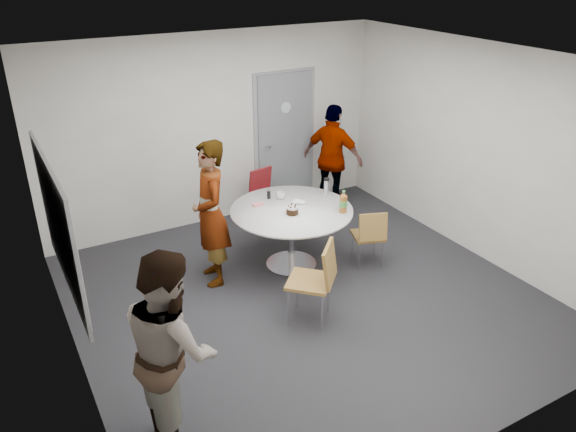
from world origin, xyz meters
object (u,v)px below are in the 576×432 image
person_main (211,214)px  person_right (333,158)px  table (293,217)px  chair_near_left (318,275)px  whiteboard (59,226)px  chair_far (265,191)px  door (285,141)px  chair_near_right (370,233)px  person_left (172,349)px

person_main → person_right: size_ratio=1.08×
table → chair_near_left: size_ratio=1.61×
table → chair_near_left: bearing=-107.6°
chair_near_left → person_main: size_ratio=0.53×
person_right → table: bearing=101.3°
chair_near_left → table: bearing=27.0°
whiteboard → chair_far: size_ratio=2.32×
door → chair_near_right: 2.31m
person_left → person_right: 4.75m
table → person_left: person_left is taller
chair_near_right → person_main: 1.99m
table → whiteboard: bearing=-168.7°
person_main → table: bearing=90.2°
chair_near_right → whiteboard: bearing=-159.4°
door → whiteboard: bearing=-147.3°
chair_near_right → chair_near_left: bearing=-130.9°
person_main → person_right: (2.39, 1.04, -0.07)m
whiteboard → person_main: (1.70, 0.71, -0.57)m
table → person_left: size_ratio=0.88×
table → chair_near_right: size_ratio=1.94×
whiteboard → chair_near_left: bearing=-14.8°
chair_near_left → whiteboard: bearing=119.8°
whiteboard → chair_far: 3.60m
door → chair_near_left: bearing=-112.8°
person_main → person_left: size_ratio=1.03×
door → person_main: door is taller
person_left → door: bearing=-40.6°
chair_near_left → person_main: 1.51m
person_main → chair_far: bearing=140.6°
person_left → person_right: person_left is taller
chair_near_left → chair_far: (0.63, 2.43, -0.07)m
chair_near_left → door: bearing=21.8°
chair_far → person_right: size_ratio=0.50×
chair_far → chair_near_left: bearing=65.5°
table → person_left: 2.92m
chair_near_right → person_main: size_ratio=0.44×
person_main → person_right: bearing=123.1°
door → chair_far: door is taller
door → table: bearing=-116.1°
person_main → whiteboard: bearing=-57.6°
person_main → door: bearing=139.8°
person_left → table: bearing=-49.8°
person_main → chair_near_left: bearing=35.4°
chair_near_left → chair_near_right: 1.36m
chair_far → person_right: person_right is taller
door → person_main: bearing=-139.8°
door → person_right: door is taller
chair_near_right → table: bearing=168.1°
door → chair_near_right: size_ratio=2.73×
table → chair_near_right: bearing=-31.8°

